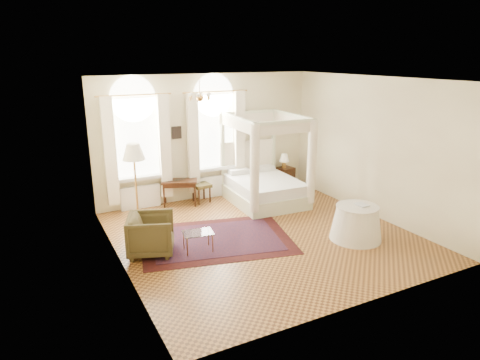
% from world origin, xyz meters
% --- Properties ---
extents(ground, '(6.00, 6.00, 0.00)m').
position_xyz_m(ground, '(0.00, 0.00, 0.00)').
color(ground, '#A46C2F').
rests_on(ground, ground).
extents(room_walls, '(6.00, 6.00, 6.00)m').
position_xyz_m(room_walls, '(0.00, 0.00, 1.98)').
color(room_walls, '#FFF5C2').
rests_on(room_walls, ground).
extents(window_left, '(1.62, 0.27, 3.29)m').
position_xyz_m(window_left, '(-1.90, 2.87, 1.49)').
color(window_left, white).
rests_on(window_left, room_walls).
extents(window_right, '(1.62, 0.27, 3.29)m').
position_xyz_m(window_right, '(0.20, 2.87, 1.49)').
color(window_right, white).
rests_on(window_right, room_walls).
extents(chandelier, '(0.51, 0.45, 0.50)m').
position_xyz_m(chandelier, '(-0.90, 1.20, 2.91)').
color(chandelier, '#B1803B').
rests_on(chandelier, room_walls).
extents(wall_pictures, '(2.54, 0.03, 0.39)m').
position_xyz_m(wall_pictures, '(0.09, 2.97, 1.89)').
color(wall_pictures, black).
rests_on(wall_pictures, room_walls).
extents(canopy_bed, '(1.85, 2.22, 2.31)m').
position_xyz_m(canopy_bed, '(1.13, 1.85, 0.52)').
color(canopy_bed, beige).
rests_on(canopy_bed, ground).
extents(nightstand, '(0.49, 0.45, 0.61)m').
position_xyz_m(nightstand, '(2.33, 2.70, 0.30)').
color(nightstand, '#321B0D').
rests_on(nightstand, ground).
extents(nightstand_lamp, '(0.28, 0.28, 0.41)m').
position_xyz_m(nightstand_lamp, '(2.27, 2.71, 0.88)').
color(nightstand_lamp, '#B1803B').
rests_on(nightstand_lamp, nightstand).
extents(writing_desk, '(1.00, 0.76, 0.67)m').
position_xyz_m(writing_desk, '(-0.93, 2.68, 0.57)').
color(writing_desk, '#321B0D').
rests_on(writing_desk, ground).
extents(laptop, '(0.31, 0.22, 0.02)m').
position_xyz_m(laptop, '(-0.92, 2.73, 0.68)').
color(laptop, black).
rests_on(laptop, writing_desk).
extents(stool, '(0.48, 0.48, 0.50)m').
position_xyz_m(stool, '(-0.34, 2.65, 0.42)').
color(stool, '#473C1E').
rests_on(stool, ground).
extents(armchair, '(1.12, 1.11, 0.80)m').
position_xyz_m(armchair, '(-2.37, 0.25, 0.40)').
color(armchair, '#40361B').
rests_on(armchair, ground).
extents(coffee_table, '(0.64, 0.49, 0.40)m').
position_xyz_m(coffee_table, '(-1.53, -0.07, 0.36)').
color(coffee_table, silver).
rests_on(coffee_table, ground).
extents(floor_lamp, '(0.49, 0.49, 1.91)m').
position_xyz_m(floor_lamp, '(-2.25, 1.79, 1.63)').
color(floor_lamp, '#B1803B').
rests_on(floor_lamp, ground).
extents(oriental_rug, '(3.52, 2.87, 0.01)m').
position_xyz_m(oriental_rug, '(-0.99, 0.26, 0.01)').
color(oriental_rug, '#42110F').
rests_on(oriental_rug, ground).
extents(side_table, '(1.08, 1.08, 0.74)m').
position_xyz_m(side_table, '(1.66, -1.05, 0.36)').
color(side_table, silver).
rests_on(side_table, ground).
extents(book, '(0.22, 0.29, 0.03)m').
position_xyz_m(book, '(1.66, -1.05, 0.75)').
color(book, black).
rests_on(book, side_table).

